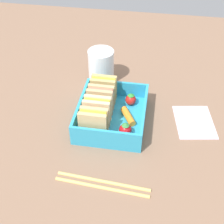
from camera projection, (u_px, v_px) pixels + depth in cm
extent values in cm
cube|color=#84634D|center=(112.00, 124.00, 71.97)|extent=(120.00, 120.00, 2.00)
cube|color=#2E9FCA|center=(112.00, 119.00, 70.91)|extent=(17.29, 14.83, 1.20)
cube|color=#2E9FCA|center=(81.00, 107.00, 70.11)|extent=(17.29, 0.60, 3.81)
cube|color=#2E9FCA|center=(144.00, 114.00, 68.38)|extent=(17.29, 0.60, 3.81)
cube|color=#2E9FCA|center=(105.00, 137.00, 63.08)|extent=(0.60, 13.63, 3.81)
cube|color=#2E9FCA|center=(118.00, 88.00, 75.41)|extent=(0.60, 13.63, 3.81)
cube|color=tan|center=(93.00, 126.00, 63.77)|extent=(0.95, 5.86, 6.35)
cube|color=yellow|center=(93.00, 123.00, 64.47)|extent=(0.95, 5.39, 5.84)
cube|color=tan|center=(94.00, 120.00, 65.17)|extent=(0.95, 5.86, 6.35)
cube|color=beige|center=(96.00, 113.00, 66.63)|extent=(0.95, 5.86, 6.35)
cube|color=yellow|center=(97.00, 111.00, 67.33)|extent=(0.95, 5.39, 5.84)
cube|color=beige|center=(98.00, 108.00, 68.03)|extent=(0.95, 5.86, 6.35)
cube|color=tan|center=(100.00, 102.00, 69.49)|extent=(0.95, 5.86, 6.35)
cube|color=#D87259|center=(101.00, 99.00, 70.19)|extent=(0.95, 5.39, 5.84)
cube|color=tan|center=(101.00, 97.00, 70.89)|extent=(0.95, 5.86, 6.35)
cube|color=tan|center=(103.00, 92.00, 72.35)|extent=(0.95, 5.86, 6.35)
cube|color=yellow|center=(104.00, 89.00, 73.05)|extent=(0.95, 5.39, 5.84)
cube|color=tan|center=(104.00, 87.00, 73.75)|extent=(0.95, 5.86, 6.35)
sphere|color=red|center=(125.00, 130.00, 65.46)|extent=(2.70, 2.70, 2.70)
cone|color=#3B8940|center=(126.00, 124.00, 64.36)|extent=(1.62, 1.62, 0.60)
cylinder|color=orange|center=(128.00, 117.00, 69.33)|extent=(5.45, 3.93, 1.54)
sphere|color=red|center=(131.00, 100.00, 73.10)|extent=(2.55, 2.55, 2.55)
cone|color=green|center=(131.00, 94.00, 72.06)|extent=(1.53, 1.53, 0.60)
cylinder|color=#DBB664|center=(102.00, 186.00, 57.52)|extent=(1.89, 18.01, 0.70)
cylinder|color=#DBB664|center=(104.00, 180.00, 58.52)|extent=(1.89, 18.01, 0.70)
cylinder|color=white|center=(101.00, 66.00, 80.13)|extent=(6.62, 6.62, 8.89)
cube|color=silver|center=(194.00, 122.00, 70.81)|extent=(12.17, 10.11, 0.40)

